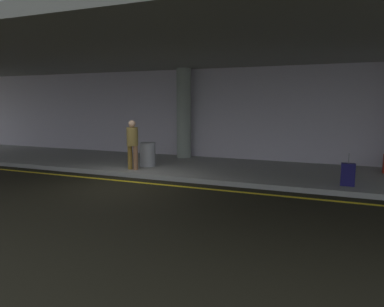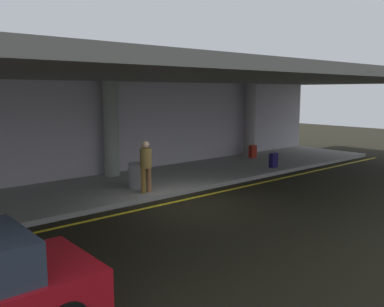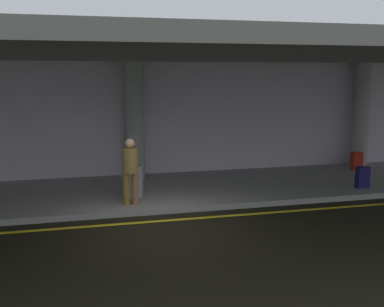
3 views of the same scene
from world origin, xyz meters
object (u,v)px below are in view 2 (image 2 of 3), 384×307
Objects in this scene: support_column_far_left at (111,129)px; suitcase_upright_primary at (273,160)px; trash_bin_steel at (137,175)px; support_column_left_mid at (250,120)px; suitcase_upright_secondary at (253,151)px; traveler_with_luggage at (146,163)px.

suitcase_upright_primary is at bearing -26.28° from support_column_far_left.
support_column_left_mid is at bearing 15.85° from trash_bin_steel.
suitcase_upright_primary is at bearing -121.38° from support_column_left_mid.
suitcase_upright_primary is (6.15, -3.04, -1.51)m from support_column_far_left.
support_column_far_left is 4.29× the size of trash_bin_steel.
support_column_left_mid is 4.29× the size of trash_bin_steel.
suitcase_upright_secondary is (1.32, 2.32, 0.00)m from suitcase_upright_primary.
suitcase_upright_primary is at bearing -94.41° from suitcase_upright_secondary.
support_column_left_mid reaches higher than traveler_with_luggage.
support_column_far_left is at bearing -160.24° from suitcase_upright_secondary.
suitcase_upright_secondary is at bearing -5.47° from support_column_far_left.
support_column_left_mid is 3.86m from suitcase_upright_primary.
traveler_with_luggage is 6.73m from suitcase_upright_primary.
support_column_far_left is 4.06× the size of suitcase_upright_secondary.
traveler_with_luggage is (-8.55, -3.16, -0.86)m from support_column_left_mid.
trash_bin_steel is at bearing 168.06° from suitcase_upright_primary.
support_column_left_mid is (8.00, 0.00, 0.00)m from support_column_far_left.
trash_bin_steel is (-7.88, -1.67, 0.11)m from suitcase_upright_secondary.
trash_bin_steel is at bearing -100.52° from traveler_with_luggage.
suitcase_upright_primary is (-1.85, -3.04, -1.51)m from support_column_left_mid.
trash_bin_steel is at bearing -142.79° from suitcase_upright_secondary.
traveler_with_luggage is at bearing -99.94° from support_column_far_left.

